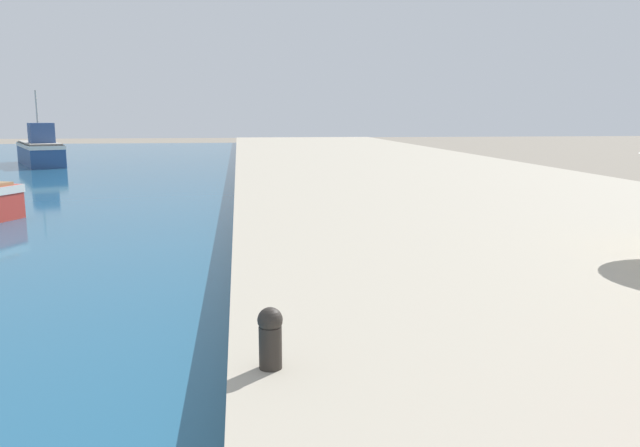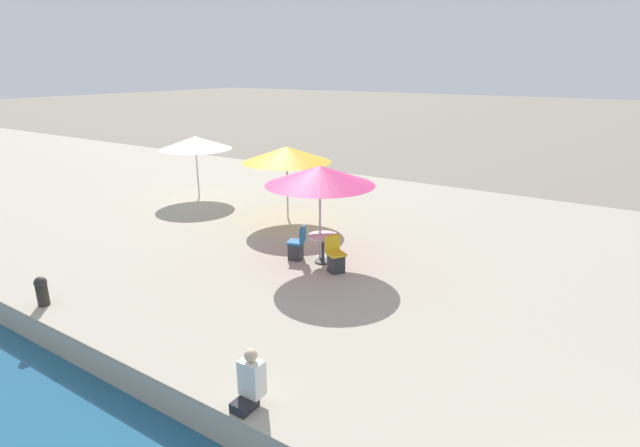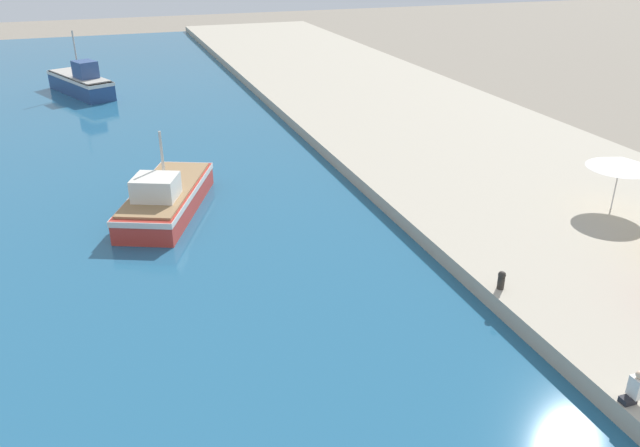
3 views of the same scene
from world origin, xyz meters
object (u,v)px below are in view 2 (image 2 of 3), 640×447
(person_at_quay, at_px, (250,381))
(cafe_umbrella_pink, at_px, (320,175))
(cafe_umbrella_white, at_px, (287,154))
(cafe_umbrella_striped, at_px, (195,143))
(cafe_chair_left, at_px, (297,248))
(mooring_bollard, at_px, (42,290))
(cafe_chair_right, at_px, (336,259))
(cafe_table, at_px, (323,243))

(person_at_quay, bearing_deg, cafe_umbrella_pink, 23.50)
(cafe_umbrella_white, height_order, person_at_quay, cafe_umbrella_white)
(cafe_umbrella_white, bearing_deg, cafe_umbrella_pink, -130.45)
(cafe_umbrella_striped, height_order, cafe_chair_left, cafe_umbrella_striped)
(cafe_umbrella_white, relative_size, mooring_bollard, 4.46)
(cafe_umbrella_white, bearing_deg, cafe_chair_right, -128.76)
(cafe_chair_right, bearing_deg, cafe_umbrella_pink, -90.58)
(cafe_table, relative_size, cafe_chair_right, 0.88)
(cafe_umbrella_white, distance_m, cafe_table, 4.43)
(cafe_umbrella_white, bearing_deg, mooring_bollard, 176.36)
(cafe_umbrella_striped, height_order, person_at_quay, cafe_umbrella_striped)
(person_at_quay, xyz_separation_m, mooring_bollard, (0.06, 5.91, -0.06))
(mooring_bollard, bearing_deg, cafe_umbrella_pink, -32.39)
(cafe_chair_right, relative_size, mooring_bollard, 1.39)
(cafe_umbrella_white, distance_m, cafe_umbrella_striped, 4.71)
(cafe_umbrella_pink, distance_m, cafe_umbrella_white, 3.92)
(cafe_umbrella_pink, xyz_separation_m, mooring_bollard, (-5.50, 3.49, -1.93))
(cafe_umbrella_white, height_order, mooring_bollard, cafe_umbrella_white)
(cafe_table, xyz_separation_m, cafe_chair_right, (-0.37, -0.62, -0.21))
(cafe_umbrella_pink, relative_size, cafe_umbrella_white, 0.97)
(cafe_chair_left, bearing_deg, cafe_umbrella_pink, -75.53)
(cafe_umbrella_white, bearing_deg, cafe_chair_left, -139.48)
(cafe_chair_left, bearing_deg, cafe_chair_right, -114.51)
(cafe_chair_left, distance_m, mooring_bollard, 5.96)
(cafe_umbrella_pink, bearing_deg, cafe_umbrella_striped, 68.90)
(mooring_bollard, bearing_deg, person_at_quay, -90.56)
(cafe_chair_right, distance_m, mooring_bollard, 6.59)
(cafe_umbrella_pink, height_order, cafe_umbrella_white, cafe_umbrella_pink)
(cafe_table, distance_m, person_at_quay, 5.90)
(cafe_umbrella_pink, bearing_deg, cafe_table, -123.64)
(cafe_chair_left, distance_m, person_at_quay, 6.00)
(cafe_umbrella_white, xyz_separation_m, cafe_table, (-2.65, -3.14, -1.64))
(cafe_umbrella_white, xyz_separation_m, cafe_chair_right, (-3.02, -3.76, -1.85))
(cafe_umbrella_pink, xyz_separation_m, cafe_umbrella_striped, (2.96, 7.67, -0.15))
(cafe_umbrella_white, xyz_separation_m, person_at_quay, (-8.10, -5.40, -1.77))
(cafe_umbrella_striped, xyz_separation_m, cafe_chair_left, (-3.29, -7.15, -1.80))
(cafe_umbrella_white, relative_size, cafe_chair_right, 3.21)
(cafe_umbrella_pink, height_order, cafe_umbrella_striped, cafe_umbrella_pink)
(cafe_chair_left, height_order, mooring_bollard, cafe_chair_left)
(mooring_bollard, bearing_deg, cafe_chair_right, -40.41)
(cafe_umbrella_striped, xyz_separation_m, cafe_chair_right, (-3.44, -8.46, -1.80))
(cafe_chair_left, bearing_deg, person_at_quay, -168.71)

